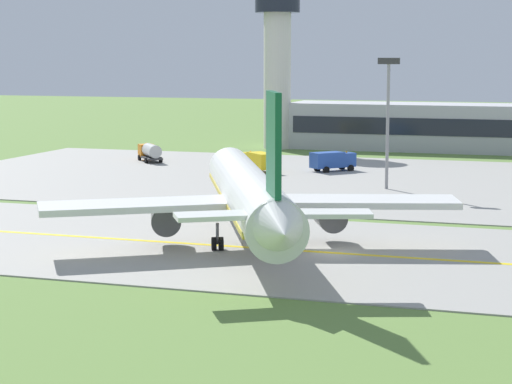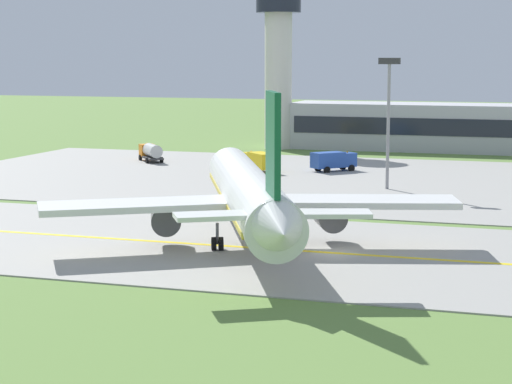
# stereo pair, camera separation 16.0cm
# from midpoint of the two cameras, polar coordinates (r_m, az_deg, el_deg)

# --- Properties ---
(ground_plane) EXTENTS (500.00, 500.00, 0.00)m
(ground_plane) POSITION_cam_midpoint_polar(r_m,az_deg,el_deg) (72.26, 4.54, -3.74)
(ground_plane) COLOR olive
(taxiway_strip) EXTENTS (240.00, 28.00, 0.10)m
(taxiway_strip) POSITION_cam_midpoint_polar(r_m,az_deg,el_deg) (72.25, 4.54, -3.70)
(taxiway_strip) COLOR #9E9B93
(taxiway_strip) RESTS_ON ground
(apron_pad) EXTENTS (140.00, 52.00, 0.10)m
(apron_pad) POSITION_cam_midpoint_polar(r_m,az_deg,el_deg) (111.97, 14.57, 0.29)
(apron_pad) COLOR #9E9B93
(apron_pad) RESTS_ON ground
(taxiway_centreline) EXTENTS (220.00, 0.60, 0.01)m
(taxiway_centreline) POSITION_cam_midpoint_polar(r_m,az_deg,el_deg) (72.23, 4.54, -3.65)
(taxiway_centreline) COLOR yellow
(taxiway_centreline) RESTS_ON taxiway_strip
(airplane_lead) EXTENTS (30.98, 37.47, 12.70)m
(airplane_lead) POSITION_cam_midpoint_polar(r_m,az_deg,el_deg) (74.15, -0.37, -0.16)
(airplane_lead) COLOR white
(airplane_lead) RESTS_ON ground
(service_truck_baggage) EXTENTS (5.70, 5.69, 2.60)m
(service_truck_baggage) POSITION_cam_midpoint_polar(r_m,az_deg,el_deg) (122.33, 0.20, 1.90)
(service_truck_baggage) COLOR yellow
(service_truck_baggage) RESTS_ON ground
(service_truck_fuel) EXTENTS (5.59, 5.79, 2.60)m
(service_truck_fuel) POSITION_cam_midpoint_polar(r_m,az_deg,el_deg) (123.25, 4.71, 1.92)
(service_truck_fuel) COLOR #264CA5
(service_truck_fuel) RESTS_ON ground
(service_truck_pushback) EXTENTS (5.40, 5.93, 2.65)m
(service_truck_pushback) POSITION_cam_midpoint_polar(r_m,az_deg,el_deg) (134.78, -6.30, 2.44)
(service_truck_pushback) COLOR orange
(service_truck_pushback) RESTS_ON ground
(terminal_building) EXTENTS (57.45, 10.96, 8.59)m
(terminal_building) POSITION_cam_midpoint_polar(r_m,az_deg,el_deg) (153.27, 12.91, 3.78)
(terminal_building) COLOR #B2B2B7
(terminal_building) RESTS_ON ground
(control_tower) EXTENTS (7.60, 7.60, 26.77)m
(control_tower) POSITION_cam_midpoint_polar(r_m,az_deg,el_deg) (153.80, 1.38, 8.63)
(control_tower) COLOR silver
(control_tower) RESTS_ON ground
(apron_light_mast) EXTENTS (2.40, 0.50, 14.70)m
(apron_light_mast) POSITION_cam_midpoint_polar(r_m,az_deg,el_deg) (106.66, 8.02, 5.11)
(apron_light_mast) COLOR gray
(apron_light_mast) RESTS_ON ground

